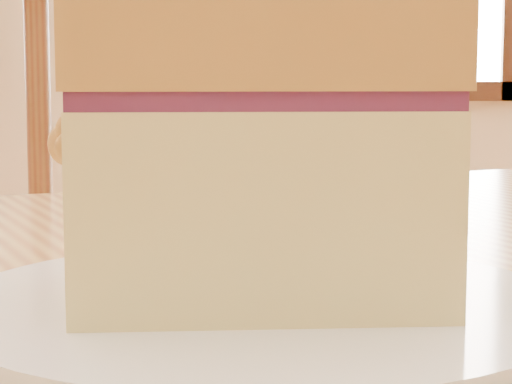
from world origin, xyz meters
TOP-DOWN VIEW (x-y plane):
  - plate at (-0.01, 0.18)m, footprint 0.23×0.23m
  - cake_slice at (-0.01, 0.18)m, footprint 0.14×0.10m

SIDE VIEW (x-z plane):
  - plate at x=-0.01m, z-range 0.75..0.77m
  - cake_slice at x=-0.01m, z-range 0.77..0.89m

